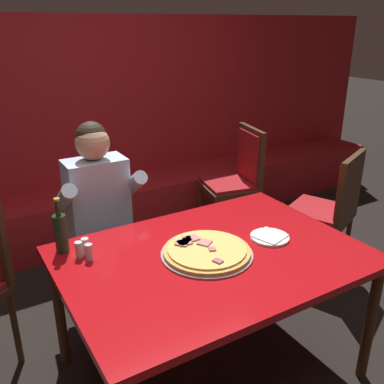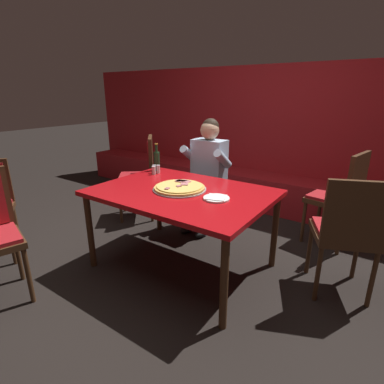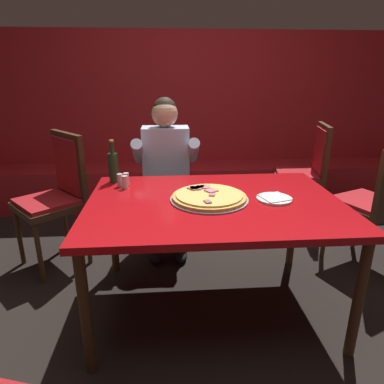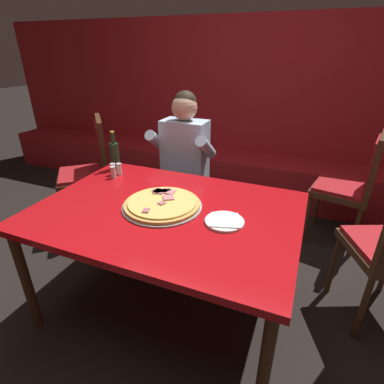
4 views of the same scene
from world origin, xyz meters
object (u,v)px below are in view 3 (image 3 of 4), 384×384
(pizza, at_px, (209,197))
(shaker_black_pepper, at_px, (126,180))
(shaker_oregano, at_px, (120,181))
(beer_bottle, at_px, (113,166))
(dining_chair_near_right, at_px, (58,190))
(main_dining_table, at_px, (214,210))
(diner_seated_blue_shirt, at_px, (166,170))
(dining_chair_side_aisle, at_px, (307,167))
(dining_chair_far_left, at_px, (378,198))
(shaker_red_pepper_flakes, at_px, (125,183))
(plate_white_paper, at_px, (274,199))

(pizza, bearing_deg, shaker_black_pepper, 148.36)
(pizza, relative_size, shaker_oregano, 5.41)
(beer_bottle, height_order, shaker_black_pepper, beer_bottle)
(shaker_black_pepper, relative_size, dining_chair_near_right, 0.08)
(main_dining_table, distance_m, diner_seated_blue_shirt, 0.88)
(shaker_black_pepper, distance_m, dining_chair_near_right, 0.69)
(diner_seated_blue_shirt, bearing_deg, dining_chair_near_right, -169.53)
(dining_chair_side_aisle, distance_m, dining_chair_far_left, 0.90)
(shaker_black_pepper, height_order, dining_chair_side_aisle, dining_chair_side_aisle)
(shaker_black_pepper, xyz_separation_m, shaker_red_pepper_flakes, (-0.00, -0.07, 0.00))
(plate_white_paper, bearing_deg, dining_chair_near_right, 154.81)
(main_dining_table, distance_m, dining_chair_side_aisle, 1.66)
(main_dining_table, xyz_separation_m, shaker_red_pepper_flakes, (-0.55, 0.26, 0.10))
(plate_white_paper, bearing_deg, dining_chair_far_left, 22.95)
(shaker_oregano, xyz_separation_m, dining_chair_far_left, (1.86, 0.06, -0.20))
(dining_chair_side_aisle, height_order, dining_chair_near_right, dining_chair_near_right)
(shaker_black_pepper, relative_size, shaker_red_pepper_flakes, 1.00)
(dining_chair_side_aisle, bearing_deg, dining_chair_far_left, -78.18)
(diner_seated_blue_shirt, height_order, dining_chair_far_left, diner_seated_blue_shirt)
(shaker_black_pepper, xyz_separation_m, dining_chair_far_left, (1.82, 0.04, -0.20))
(plate_white_paper, relative_size, beer_bottle, 0.72)
(shaker_oregano, xyz_separation_m, shaker_red_pepper_flakes, (0.04, -0.05, 0.00))
(plate_white_paper, relative_size, dining_chair_side_aisle, 0.21)
(shaker_black_pepper, bearing_deg, dining_chair_far_left, 1.21)
(shaker_black_pepper, bearing_deg, main_dining_table, -30.92)
(pizza, bearing_deg, main_dining_table, -17.29)
(pizza, bearing_deg, dining_chair_side_aisle, 47.91)
(dining_chair_near_right, bearing_deg, dining_chair_side_aisle, 14.60)
(plate_white_paper, xyz_separation_m, shaker_black_pepper, (-0.90, 0.35, 0.03))
(shaker_black_pepper, distance_m, shaker_red_pepper_flakes, 0.07)
(shaker_red_pepper_flakes, height_order, dining_chair_side_aisle, dining_chair_side_aisle)
(shaker_black_pepper, distance_m, shaker_oregano, 0.04)
(beer_bottle, relative_size, dining_chair_near_right, 0.28)
(main_dining_table, bearing_deg, plate_white_paper, -3.28)
(dining_chair_near_right, relative_size, dining_chair_far_left, 1.05)
(dining_chair_near_right, height_order, dining_chair_far_left, dining_chair_near_right)
(shaker_red_pepper_flakes, bearing_deg, pizza, -25.77)
(main_dining_table, distance_m, shaker_black_pepper, 0.65)
(dining_chair_near_right, bearing_deg, dining_chair_far_left, -7.29)
(shaker_black_pepper, bearing_deg, shaker_red_pepper_flakes, -92.24)
(main_dining_table, height_order, dining_chair_far_left, dining_chair_far_left)
(plate_white_paper, xyz_separation_m, shaker_oregano, (-0.94, 0.33, 0.03))
(beer_bottle, bearing_deg, diner_seated_blue_shirt, 48.97)
(plate_white_paper, height_order, beer_bottle, beer_bottle)
(shaker_oregano, distance_m, dining_chair_near_right, 0.67)
(shaker_red_pepper_flakes, height_order, dining_chair_near_right, dining_chair_near_right)
(dining_chair_near_right, bearing_deg, shaker_red_pepper_flakes, -35.99)
(dining_chair_side_aisle, bearing_deg, pizza, -132.09)
(shaker_black_pepper, bearing_deg, pizza, -31.64)
(shaker_red_pepper_flakes, relative_size, diner_seated_blue_shirt, 0.07)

